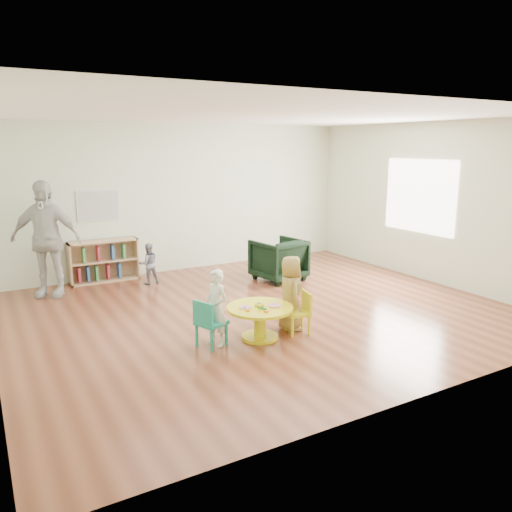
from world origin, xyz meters
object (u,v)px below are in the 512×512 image
Objects in this scene: activity_table at (260,316)px; child_left at (216,308)px; toddler at (148,264)px; kid_chair_right at (300,311)px; adult_caretaker at (46,239)px; kid_chair_left at (209,322)px; child_right at (291,293)px; bookshelf at (103,261)px; armchair at (279,260)px.

child_left reaches higher than activity_table.
kid_chair_right is at bearing 109.26° from toddler.
activity_table is 3.93m from adult_caretaker.
kid_chair_left is at bearing -38.72° from adult_caretaker.
kid_chair_left is 3.12m from toddler.
activity_table is at bearing 64.20° from child_left.
kid_chair_right is 0.75× the size of toddler.
child_right reaches higher than child_left.
bookshelf is (-1.08, 3.76, 0.07)m from activity_table.
toddler is (-2.13, 0.90, -0.01)m from armchair.
kid_chair_left is at bearing 104.64° from child_right.
kid_chair_right is 0.55× the size of child_right.
bookshelf reaches higher than activity_table.
kid_chair_left is at bearing -97.05° from child_left.
kid_chair_left is 0.71× the size of armchair.
adult_caretaker is at bearing -172.19° from child_left.
adult_caretaker reaches higher than toddler.
child_right is at bearing 72.25° from child_left.
child_left is at bearing 89.96° from toddler.
child_right is (1.18, 0.01, 0.18)m from kid_chair_left.
bookshelf is at bearing 165.17° from kid_chair_left.
armchair reaches higher than kid_chair_left.
activity_table is 1.54× the size of kid_chair_right.
activity_table is 0.60m from child_left.
child_left is (-0.56, 0.09, 0.18)m from activity_table.
armchair is 3.15m from child_left.
activity_table is 3.91m from bookshelf.
adult_caretaker reaches higher than bookshelf.
armchair is at bearing -14.39° from kid_chair_right.
kid_chair_left is 3.56m from adult_caretaker.
toddler is at bearing -42.18° from bookshelf.
activity_table is 3.20m from toddler.
toddler is at bearing 160.43° from child_left.
bookshelf is 3.71m from child_left.
kid_chair_right is at bearing -8.92° from activity_table.
armchair reaches higher than toddler.
child_right is at bearing -23.35° from adult_caretaker.
armchair is (1.71, 2.27, 0.09)m from activity_table.
toddler is 1.72m from adult_caretaker.
child_left is 0.50× the size of adult_caretaker.
kid_chair_left is at bearing 34.66° from armchair.
armchair is 0.83× the size of child_right.
adult_caretaker is at bearing -23.39° from armchair.
child_right is 1.37× the size of toddler.
bookshelf is at bearing -39.66° from toddler.
activity_table is 0.45× the size of adult_caretaker.
child_right is (1.58, -3.69, 0.13)m from bookshelf.
bookshelf reaches higher than kid_chair_right.
adult_caretaker is (-2.55, 3.22, 0.44)m from child_right.
activity_table is at bearing -29.91° from adult_caretaker.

